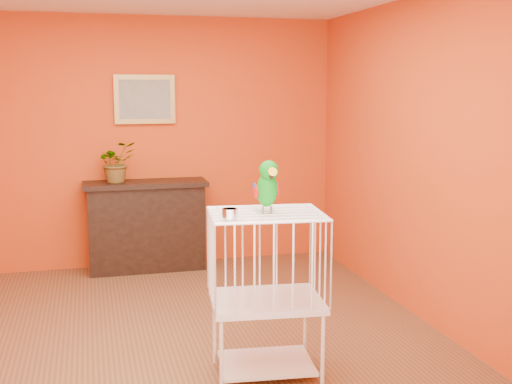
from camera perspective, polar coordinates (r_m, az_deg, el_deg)
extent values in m
plane|color=brown|center=(4.91, -6.98, -13.16)|extent=(4.50, 4.50, 0.00)
plane|color=#D14213|center=(6.81, -9.78, 4.34)|extent=(4.00, 0.00, 4.00)
plane|color=#D14213|center=(2.40, -0.24, -4.44)|extent=(4.00, 0.00, 4.00)
plane|color=#D14213|center=(5.22, 15.03, 2.70)|extent=(0.00, 4.50, 4.50)
cube|color=black|center=(6.72, -9.70, -3.17)|extent=(1.17, 0.39, 0.87)
cube|color=black|center=(6.64, -9.81, 0.73)|extent=(1.24, 0.45, 0.05)
cube|color=black|center=(6.55, -9.57, -3.49)|extent=(0.82, 0.02, 0.44)
cube|color=#4C151B|center=(6.68, -11.72, -4.17)|extent=(0.05, 0.17, 0.27)
cube|color=#284924|center=(6.68, -11.06, -4.14)|extent=(0.05, 0.17, 0.27)
cube|color=#4C151B|center=(6.69, -10.31, -4.10)|extent=(0.05, 0.17, 0.27)
cube|color=#284924|center=(6.69, -9.48, -4.06)|extent=(0.05, 0.17, 0.27)
cube|color=#4C151B|center=(6.70, -8.65, -4.02)|extent=(0.05, 0.17, 0.27)
imported|color=#26722D|center=(6.55, -12.29, 2.16)|extent=(0.50, 0.53, 0.32)
cube|color=#A4803A|center=(6.75, -9.86, 8.12)|extent=(0.62, 0.03, 0.50)
cube|color=gray|center=(6.74, -9.85, 8.12)|extent=(0.52, 0.01, 0.40)
cube|color=white|center=(4.35, 0.90, -14.94)|extent=(0.64, 0.52, 0.02)
cube|color=white|center=(4.19, 0.92, -9.67)|extent=(0.76, 0.61, 0.04)
cube|color=white|center=(4.04, 0.94, -1.95)|extent=(0.76, 0.61, 0.01)
cylinder|color=white|center=(4.02, -3.10, -14.57)|extent=(0.03, 0.03, 0.49)
cylinder|color=white|center=(4.13, 5.96, -13.98)|extent=(0.03, 0.03, 0.49)
cylinder|color=white|center=(4.47, -3.72, -12.06)|extent=(0.03, 0.03, 0.49)
cylinder|color=white|center=(4.56, 4.39, -11.62)|extent=(0.03, 0.03, 0.49)
cylinder|color=silver|center=(3.82, -2.34, -1.96)|extent=(0.09, 0.09, 0.07)
cylinder|color=#59544C|center=(4.02, 0.61, -1.62)|extent=(0.02, 0.02, 0.05)
cylinder|color=#59544C|center=(4.04, 1.35, -1.58)|extent=(0.02, 0.02, 0.05)
ellipsoid|color=#0A9711|center=(4.01, 0.99, 0.19)|extent=(0.13, 0.19, 0.24)
ellipsoid|color=#0A9711|center=(3.95, 1.15, 1.96)|extent=(0.12, 0.13, 0.12)
cone|color=#FFA015|center=(3.90, 1.39, 1.67)|extent=(0.06, 0.08, 0.08)
cone|color=black|center=(3.92, 1.33, 1.38)|extent=(0.03, 0.03, 0.03)
sphere|color=black|center=(3.92, 0.66, 2.09)|extent=(0.02, 0.02, 0.02)
sphere|color=black|center=(3.94, 1.81, 2.13)|extent=(0.02, 0.02, 0.02)
ellipsoid|color=#A50C0C|center=(4.00, 0.02, 0.02)|extent=(0.03, 0.07, 0.08)
ellipsoid|color=navy|center=(4.04, 1.86, 0.10)|extent=(0.03, 0.07, 0.08)
cone|color=#0A9711|center=(4.10, 0.66, -0.76)|extent=(0.08, 0.17, 0.13)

